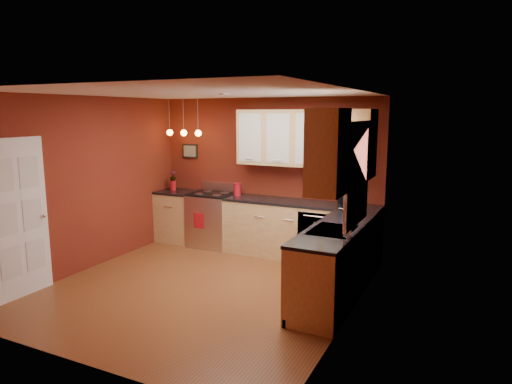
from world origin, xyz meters
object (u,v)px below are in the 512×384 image
at_px(soap_pump, 347,230).
at_px(sink, 332,232).
at_px(gas_range, 213,219).
at_px(red_canister, 237,189).
at_px(coffee_maker, 344,197).

bearing_deg(soap_pump, sink, 133.94).
bearing_deg(sink, soap_pump, -46.06).
height_order(gas_range, red_canister, red_canister).
relative_size(red_canister, soap_pump, 1.15).
relative_size(coffee_maker, soap_pump, 1.32).
bearing_deg(coffee_maker, gas_range, -178.53).
xyz_separation_m(sink, coffee_maker, (-0.29, 1.62, 0.14)).
bearing_deg(coffee_maker, red_canister, -179.68).
height_order(coffee_maker, soap_pump, coffee_maker).
height_order(gas_range, soap_pump, soap_pump).
xyz_separation_m(gas_range, coffee_maker, (2.33, 0.12, 0.57)).
distance_m(gas_range, soap_pump, 3.41).
bearing_deg(coffee_maker, soap_pump, -75.25).
bearing_deg(soap_pump, coffee_maker, 106.11).
xyz_separation_m(red_canister, coffee_maker, (1.86, 0.05, 0.00)).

